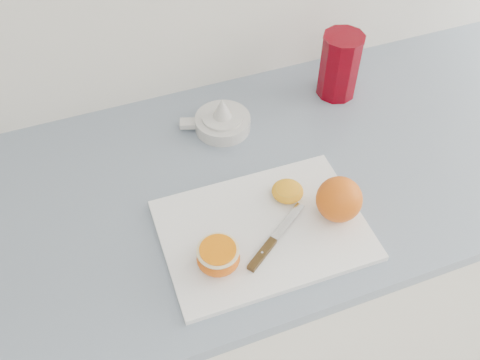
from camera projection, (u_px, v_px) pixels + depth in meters
The scene contains 8 objects.
counter at pixel (274, 279), 1.42m from camera, with size 2.64×0.64×0.89m.
cutting_board at pixel (263, 230), 0.97m from camera, with size 0.37×0.26×0.01m, color white.
whole_orange at pixel (339, 199), 0.96m from camera, with size 0.08×0.08×0.08m.
half_orange at pixel (218, 257), 0.90m from camera, with size 0.07×0.07×0.05m.
squeezed_shell at pixel (288, 191), 1.01m from camera, with size 0.06×0.06×0.03m.
paring_knife at pixel (267, 248), 0.93m from camera, with size 0.15×0.11×0.01m.
citrus_juicer at pixel (222, 120), 1.14m from camera, with size 0.15×0.12×0.08m.
red_tumbler at pixel (339, 68), 1.19m from camera, with size 0.09×0.09×0.15m.
Camera 1 is at (-0.10, 1.04, 1.69)m, focal length 40.00 mm.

